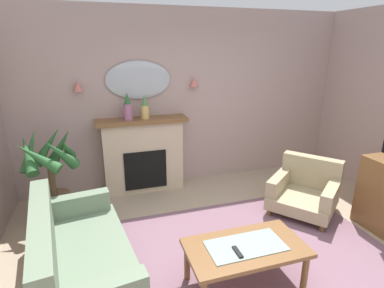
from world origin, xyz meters
TOP-DOWN VIEW (x-y plane):
  - floor at (0.00, 0.00)m, footprint 6.26×5.84m
  - wall_back at (0.00, 2.47)m, footprint 6.26×0.10m
  - patterned_rug at (0.00, 0.20)m, footprint 3.20×2.40m
  - fireplace at (-0.77, 2.25)m, footprint 1.36×0.36m
  - mantel_vase_right at (-0.97, 2.22)m, footprint 0.14×0.14m
  - mantel_vase_left at (-0.72, 2.22)m, footprint 0.12×0.12m
  - wall_mirror at (-0.77, 2.39)m, footprint 0.96×0.06m
  - wall_sconce_left at (-1.62, 2.34)m, footprint 0.14×0.14m
  - wall_sconce_right at (0.08, 2.34)m, footprint 0.14×0.14m
  - coffee_table at (-0.22, -0.10)m, footprint 1.10×0.60m
  - tv_remote at (-0.33, -0.18)m, footprint 0.04×0.16m
  - floral_couch at (-1.74, 0.47)m, footprint 1.08×1.81m
  - armchair_beside_couch at (1.24, 0.94)m, footprint 1.14×1.14m
  - potted_plant_corner_palm at (-2.03, 1.72)m, footprint 0.76×0.76m

SIDE VIEW (x-z plane):
  - floor at x=0.00m, z-range -0.10..0.00m
  - patterned_rug at x=0.00m, z-range 0.00..0.01m
  - armchair_beside_couch at x=1.24m, z-range -0.05..0.66m
  - floral_couch at x=-1.74m, z-range -0.06..0.70m
  - coffee_table at x=-0.22m, z-range 0.16..0.61m
  - tv_remote at x=-0.33m, z-range 0.44..0.46m
  - fireplace at x=-0.77m, z-range -0.01..1.15m
  - potted_plant_corner_palm at x=-2.03m, z-range 0.04..1.26m
  - mantel_vase_left at x=-0.72m, z-range 1.15..1.50m
  - mantel_vase_right at x=-0.97m, z-range 1.13..1.53m
  - wall_back at x=0.00m, z-range 0.00..2.75m
  - wall_sconce_left at x=-1.62m, z-range 1.59..1.73m
  - wall_sconce_right at x=0.08m, z-range 1.59..1.73m
  - wall_mirror at x=-0.77m, z-range 1.43..1.99m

